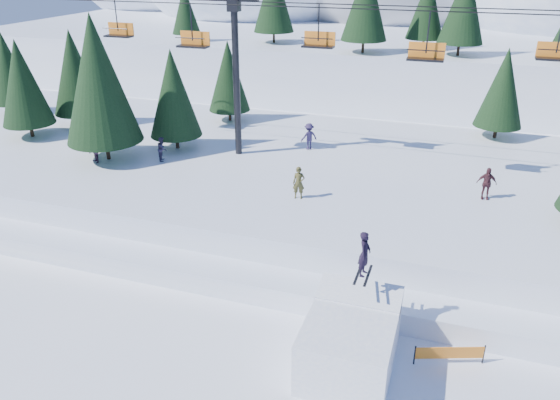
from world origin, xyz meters
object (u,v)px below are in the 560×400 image
(jump_kicker, at_px, (350,342))
(banner_near, at_px, (450,353))
(chairlift, at_px, (398,62))
(banner_far, at_px, (529,325))

(jump_kicker, height_order, banner_near, jump_kicker)
(chairlift, xyz_separation_m, banner_near, (4.70, -14.23, -8.78))
(banner_near, bearing_deg, banner_far, 43.14)
(banner_near, distance_m, banner_far, 4.34)
(chairlift, bearing_deg, banner_near, -71.71)
(chairlift, xyz_separation_m, banner_far, (7.87, -11.27, -8.78))
(jump_kicker, height_order, chairlift, chairlift)
(chairlift, relative_size, banner_near, 17.05)
(jump_kicker, distance_m, banner_near, 4.14)
(jump_kicker, height_order, banner_far, jump_kicker)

